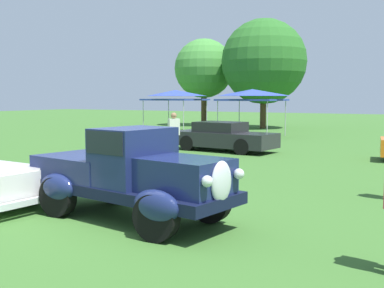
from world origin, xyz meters
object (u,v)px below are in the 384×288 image
show_car_charcoal (223,137)px  canopy_tent_center_field (252,94)px  spectator_between_cars (174,134)px  feature_pickup_truck (131,173)px  canopy_tent_left_field (175,95)px

show_car_charcoal → canopy_tent_center_field: bearing=103.4°
canopy_tent_center_field → spectator_between_cars: bearing=-83.3°
spectator_between_cars → canopy_tent_center_field: size_ratio=0.52×
feature_pickup_truck → spectator_between_cars: feature_pickup_truck is taller
spectator_between_cars → canopy_tent_left_field: 13.08m
show_car_charcoal → canopy_tent_left_field: size_ratio=1.39×
feature_pickup_truck → canopy_tent_left_field: (-10.81, 18.97, 1.56)m
show_car_charcoal → canopy_tent_left_field: 11.02m
feature_pickup_truck → show_car_charcoal: size_ratio=0.97×
feature_pickup_truck → canopy_tent_center_field: bearing=106.0°
spectator_between_cars → canopy_tent_center_field: bearing=96.7°
feature_pickup_truck → canopy_tent_center_field: (-5.24, 18.31, 1.56)m
spectator_between_cars → canopy_tent_center_field: 10.59m
canopy_tent_center_field → canopy_tent_left_field: bearing=173.3°
show_car_charcoal → canopy_tent_center_field: size_ratio=1.40×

